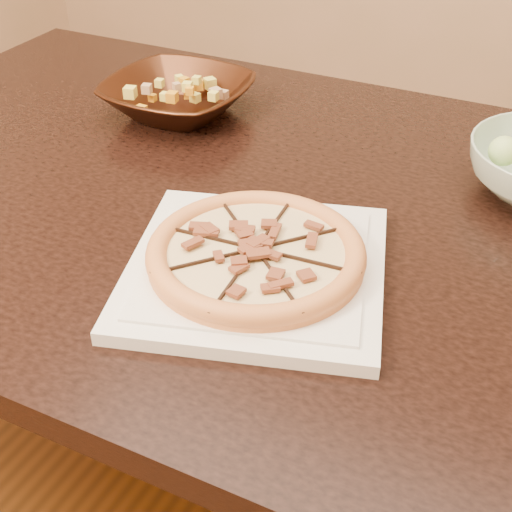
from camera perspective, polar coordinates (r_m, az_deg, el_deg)
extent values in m
cube|color=black|center=(1.06, -0.66, 4.26)|extent=(1.49, 0.98, 0.04)
cylinder|color=black|center=(1.86, -12.91, 4.72)|extent=(0.07, 0.07, 0.71)
cube|color=silver|center=(0.88, 0.00, -1.11)|extent=(0.39, 0.39, 0.02)
cube|color=silver|center=(0.87, 0.00, -0.53)|extent=(0.33, 0.33, 0.00)
cylinder|color=tan|center=(0.87, 0.00, -0.11)|extent=(0.26, 0.26, 0.01)
torus|color=tan|center=(0.86, 0.00, 0.32)|extent=(0.27, 0.27, 0.03)
cylinder|color=beige|center=(0.86, 0.00, 0.27)|extent=(0.22, 0.22, 0.01)
cube|color=black|center=(0.86, 0.00, 0.54)|extent=(0.03, 0.26, 0.01)
cube|color=black|center=(0.86, 0.00, 0.54)|extent=(0.20, 0.17, 0.01)
cube|color=black|center=(0.86, 0.00, 0.54)|extent=(0.26, 0.03, 0.01)
cube|color=black|center=(0.86, 0.00, 0.54)|extent=(0.17, 0.20, 0.01)
cube|color=brown|center=(0.85, 1.19, 0.42)|extent=(0.03, 0.02, 0.00)
cube|color=brown|center=(0.85, 2.91, 0.42)|extent=(0.03, 0.02, 0.00)
cube|color=brown|center=(0.86, 4.55, 0.85)|extent=(0.03, 0.02, 0.00)
cube|color=brown|center=(0.86, 1.69, 0.98)|extent=(0.03, 0.03, 0.00)
cube|color=brown|center=(0.88, 2.92, 1.63)|extent=(0.02, 0.03, 0.00)
cube|color=brown|center=(0.90, 3.61, 2.55)|extent=(0.02, 0.03, 0.00)
cube|color=brown|center=(0.88, 1.27, 1.73)|extent=(0.02, 0.03, 0.00)
cube|color=brown|center=(0.90, 1.42, 2.67)|extent=(0.02, 0.03, 0.00)
cube|color=brown|center=(0.93, 0.87, 3.62)|extent=(0.02, 0.03, 0.00)
cube|color=brown|center=(0.89, -0.15, 2.22)|extent=(0.02, 0.03, 0.00)
cube|color=brown|center=(0.91, -1.15, 2.99)|extent=(0.03, 0.03, 0.00)
cube|color=brown|center=(0.88, -0.75, 1.49)|extent=(0.03, 0.02, 0.00)
cube|color=brown|center=(0.89, -2.09, 2.04)|extent=(0.03, 0.02, 0.00)
cube|color=brown|center=(0.89, -3.83, 2.26)|extent=(0.03, 0.02, 0.00)
cube|color=brown|center=(0.87, -1.90, 1.16)|extent=(0.03, 0.02, 0.00)
cube|color=brown|center=(0.87, -3.64, 1.06)|extent=(0.03, 0.02, 0.00)
cube|color=brown|center=(0.86, -5.39, 0.53)|extent=(0.03, 0.02, 0.00)
cube|color=brown|center=(0.85, -2.50, 0.29)|extent=(0.03, 0.03, 0.00)
cube|color=brown|center=(0.83, -3.80, -0.50)|extent=(0.02, 0.03, 0.00)
cube|color=brown|center=(0.85, -1.07, 0.16)|extent=(0.02, 0.03, 0.00)
cube|color=brown|center=(0.83, -1.84, -0.78)|extent=(0.02, 0.03, 0.00)
cube|color=brown|center=(0.81, -1.92, -1.95)|extent=(0.02, 0.03, 0.00)
cube|color=brown|center=(0.83, -0.33, -0.40)|extent=(0.02, 0.03, 0.00)
cube|color=brown|center=(0.81, 0.21, -1.43)|extent=(0.02, 0.03, 0.00)
cube|color=brown|center=(0.80, 1.55, -2.38)|extent=(0.03, 0.03, 0.00)
cube|color=brown|center=(0.83, 1.19, -0.53)|extent=(0.03, 0.02, 0.00)
cube|color=brown|center=(0.82, 2.81, -1.10)|extent=(0.03, 0.02, 0.00)
cube|color=brown|center=(0.82, 4.86, -1.27)|extent=(0.03, 0.02, 0.00)
imported|color=#3F2012|center=(1.29, -6.25, 12.52)|extent=(0.25, 0.25, 0.06)
cube|color=tan|center=(1.28, -6.38, 14.35)|extent=(0.03, 0.03, 0.03)
cube|color=orange|center=(1.27, -5.64, 14.32)|extent=(0.03, 0.03, 0.03)
cube|color=#DDD14D|center=(1.28, -4.84, 14.46)|extent=(0.03, 0.03, 0.03)
cube|color=tan|center=(1.29, -4.21, 14.73)|extent=(0.03, 0.03, 0.03)
cube|color=orange|center=(1.28, -6.04, 14.46)|extent=(0.03, 0.03, 0.03)
cube|color=#DDD14D|center=(1.30, -5.67, 14.72)|extent=(0.03, 0.03, 0.03)
cube|color=tan|center=(1.31, -5.74, 15.02)|extent=(0.03, 0.03, 0.03)
cube|color=orange|center=(1.28, -6.38, 14.38)|extent=(0.03, 0.03, 0.03)
cube|color=#DDD14D|center=(1.29, -6.60, 14.63)|extent=(0.03, 0.03, 0.03)
cube|color=tan|center=(1.31, -7.22, 14.78)|extent=(0.03, 0.03, 0.03)
cube|color=orange|center=(1.31, -8.15, 14.78)|extent=(0.03, 0.03, 0.03)
cube|color=#DDD14D|center=(1.28, -6.84, 14.40)|extent=(0.03, 0.03, 0.03)
cube|color=tan|center=(1.28, -7.65, 14.33)|extent=(0.03, 0.03, 0.03)
cube|color=orange|center=(1.27, -8.41, 14.10)|extent=(0.03, 0.03, 0.03)
cube|color=#DDD14D|center=(1.28, -6.52, 14.32)|extent=(0.03, 0.03, 0.03)
cube|color=tan|center=(1.26, -7.05, 14.08)|extent=(0.03, 0.03, 0.03)
cube|color=orange|center=(1.25, -7.21, 13.77)|extent=(0.03, 0.03, 0.03)
cube|color=#DDD14D|center=(1.23, -6.88, 13.44)|extent=(0.03, 0.03, 0.03)
cube|color=tan|center=(1.27, -6.32, 14.15)|extent=(0.03, 0.03, 0.03)
cube|color=orange|center=(1.25, -5.84, 13.94)|extent=(0.03, 0.03, 0.03)
cube|color=#DDD14D|center=(1.24, -4.97, 13.85)|extent=(0.03, 0.03, 0.03)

